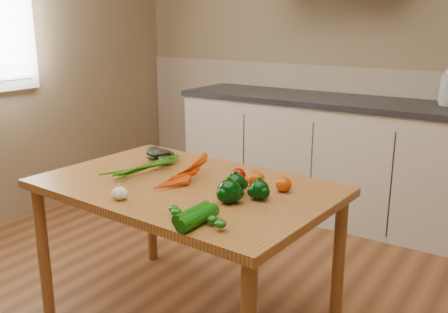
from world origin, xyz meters
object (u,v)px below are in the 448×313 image
at_px(pepper_a, 235,184).
at_px(soap_bottle_a, 448,84).
at_px(table, 185,200).
at_px(zucchini_a, 198,218).
at_px(tomato_b, 256,179).
at_px(tomato_c, 284,184).
at_px(pepper_c, 229,191).
at_px(pepper_b, 259,190).
at_px(leafy_greens, 158,152).
at_px(zucchini_b, 193,214).
at_px(carrot_bunch, 173,172).
at_px(tomato_a, 238,175).
at_px(garlic_bulb, 119,193).

bearing_deg(pepper_a, soap_bottle_a, 74.28).
bearing_deg(soap_bottle_a, pepper_a, -108.92).
xyz_separation_m(table, zucchini_a, (0.33, -0.35, 0.11)).
distance_m(tomato_b, tomato_c, 0.13).
bearing_deg(tomato_b, zucchini_a, -85.70).
relative_size(pepper_c, zucchini_a, 0.48).
bearing_deg(pepper_b, leafy_greens, 163.66).
bearing_deg(soap_bottle_a, leafy_greens, -128.59).
bearing_deg(table, leafy_greens, 151.28).
bearing_deg(pepper_b, zucchini_b, -106.24).
bearing_deg(leafy_greens, zucchini_b, -40.65).
distance_m(pepper_a, tomato_b, 0.13).
distance_m(pepper_c, zucchini_a, 0.26).
xyz_separation_m(carrot_bunch, pepper_c, (0.40, -0.13, 0.02)).
bearing_deg(zucchini_b, tomato_a, 101.44).
bearing_deg(pepper_a, zucchini_a, -80.08).
xyz_separation_m(tomato_c, zucchini_b, (-0.14, -0.48, -0.01)).
bearing_deg(table, garlic_bulb, -103.89).
bearing_deg(zucchini_b, tomato_b, 89.36).
height_order(pepper_c, tomato_b, pepper_c).
bearing_deg(tomato_a, zucchini_b, -78.56).
bearing_deg(pepper_b, pepper_a, 179.26).
bearing_deg(zucchini_b, pepper_c, 86.53).
relative_size(table, zucchini_b, 7.52).
bearing_deg(pepper_b, carrot_bunch, 177.49).
xyz_separation_m(pepper_a, tomato_b, (0.03, 0.13, -0.01)).
xyz_separation_m(table, tomato_a, (0.19, 0.16, 0.11)).
distance_m(leafy_greens, pepper_a, 0.66).
distance_m(carrot_bunch, tomato_c, 0.54).
relative_size(leafy_greens, tomato_c, 2.68).
bearing_deg(pepper_a, carrot_bunch, 176.91).
distance_m(soap_bottle_a, garlic_bulb, 2.33).
xyz_separation_m(table, zucchini_b, (0.29, -0.33, 0.10)).
relative_size(garlic_bulb, zucchini_b, 0.35).
bearing_deg(carrot_bunch, tomato_b, 19.56).
relative_size(tomato_b, tomato_c, 1.12).
relative_size(tomato_c, zucchini_b, 0.39).
relative_size(carrot_bunch, tomato_c, 3.48).
height_order(carrot_bunch, tomato_c, carrot_bunch).
bearing_deg(soap_bottle_a, pepper_b, -105.37).
xyz_separation_m(soap_bottle_a, tomato_b, (-0.48, -1.68, -0.29)).
relative_size(tomato_a, zucchini_b, 0.38).
bearing_deg(tomato_a, tomato_c, -0.83).
bearing_deg(tomato_b, soap_bottle_a, 73.95).
relative_size(soap_bottle_a, garlic_bulb, 4.36).
distance_m(carrot_bunch, pepper_c, 0.42).
distance_m(table, pepper_c, 0.34).
distance_m(pepper_a, tomato_c, 0.22).
relative_size(carrot_bunch, pepper_c, 2.53).
distance_m(soap_bottle_a, tomato_a, 1.78).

